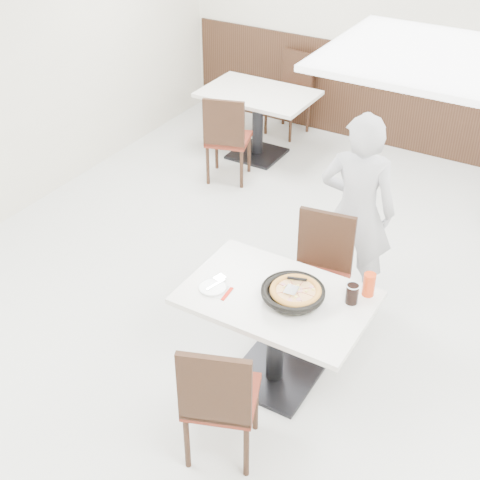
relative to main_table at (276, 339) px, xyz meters
The scene contains 19 objects.
floor 0.65m from the main_table, 114.32° to the left, with size 7.00×7.00×0.00m, color silver.
wall_back 4.12m from the main_table, 93.17° to the left, with size 6.00×0.04×2.80m, color beige.
wainscot_back 3.98m from the main_table, 93.19° to the left, with size 5.90×0.03×1.10m, color black.
main_table is the anchor object (origin of this frame).
chair_near 0.69m from the main_table, 90.16° to the right, with size 0.42×0.42×0.95m, color black, non-canonical shape.
chair_far 0.61m from the main_table, 88.64° to the left, with size 0.42×0.42×0.95m, color black, non-canonical shape.
trivet 0.41m from the main_table, 11.99° to the left, with size 0.13×0.13×0.04m, color black.
pizza_pan 0.43m from the main_table, ahead, with size 0.34×0.34×0.01m, color black.
pizza 0.45m from the main_table, ahead, with size 0.29×0.29×0.02m, color gold.
pizza_server 0.48m from the main_table, ahead, with size 0.08×0.10×0.00m, color white.
napkin 0.54m from the main_table, 156.70° to the right, with size 0.14×0.14×0.00m, color white.
side_plate 0.57m from the main_table, 158.96° to the right, with size 0.18×0.18×0.01m, color white.
fork 0.57m from the main_table, 162.28° to the right, with size 0.02×0.16×0.00m, color white.
cola_glass 0.64m from the main_table, 22.11° to the left, with size 0.08×0.08×0.13m, color black.
red_cup 0.74m from the main_table, 31.61° to the left, with size 0.08×0.08×0.16m, color red.
diner_person 1.22m from the main_table, 86.33° to the left, with size 0.58×0.38×1.60m, color silver.
bg_table_left 3.47m from the main_table, 121.33° to the left, with size 1.20×0.80×0.75m, color silver, non-canonical shape.
bg_chair_left_near 2.97m from the main_table, 127.54° to the left, with size 0.42×0.42×0.95m, color black, non-canonical shape.
bg_chair_left_far 4.08m from the main_table, 116.09° to the left, with size 0.42×0.42×0.95m, color black, non-canonical shape.
Camera 1 is at (1.72, -3.50, 3.45)m, focal length 50.00 mm.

